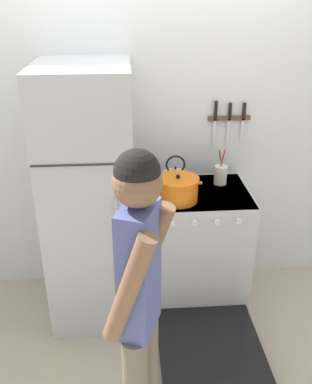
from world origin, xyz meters
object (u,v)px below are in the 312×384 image
(person, at_px, (140,303))
(tea_kettle, at_px, (176,177))
(refrigerator, at_px, (90,200))
(utensil_jar, at_px, (221,174))
(stove_range, at_px, (197,250))
(dutch_oven_pot, at_px, (178,189))

(person, bearing_deg, tea_kettle, 7.74)
(refrigerator, xyz_separation_m, utensil_jar, (0.93, 0.18, 0.08))
(tea_kettle, bearing_deg, stove_range, -46.80)
(utensil_jar, height_order, person, person)
(refrigerator, relative_size, utensil_jar, 6.63)
(refrigerator, distance_m, stove_range, 0.88)
(tea_kettle, xyz_separation_m, utensil_jar, (0.33, 0.01, 0.01))
(tea_kettle, bearing_deg, utensil_jar, 1.04)
(stove_range, height_order, dutch_oven_pot, dutch_oven_pot)
(dutch_oven_pot, relative_size, utensil_jar, 1.19)
(refrigerator, xyz_separation_m, dutch_oven_pot, (0.59, -0.07, 0.09))
(refrigerator, relative_size, person, 1.08)
(stove_range, bearing_deg, dutch_oven_pot, -153.38)
(stove_range, distance_m, utensil_jar, 0.59)
(dutch_oven_pot, relative_size, tea_kettle, 1.40)
(stove_range, relative_size, person, 0.80)
(refrigerator, xyz_separation_m, stove_range, (0.75, 0.01, -0.45))
(refrigerator, height_order, stove_range, refrigerator)
(refrigerator, distance_m, dutch_oven_pot, 0.60)
(stove_range, xyz_separation_m, dutch_oven_pot, (-0.16, -0.08, 0.54))
(dutch_oven_pot, bearing_deg, tea_kettle, 86.95)
(dutch_oven_pot, distance_m, person, 1.12)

